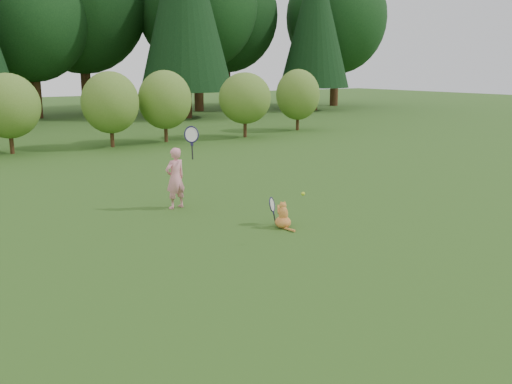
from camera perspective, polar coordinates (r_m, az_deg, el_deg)
ground at (r=9.40m, az=1.71°, el=-5.19°), size 100.00×100.00×0.00m
shrub_row at (r=20.99m, az=-19.57°, el=7.78°), size 28.00×3.00×2.80m
child at (r=11.69m, az=-8.02°, el=1.53°), size 0.75×0.52×1.87m
cat at (r=10.27m, az=2.68°, el=-2.20°), size 0.47×0.71×0.67m
tennis_ball at (r=9.22m, az=4.73°, el=-0.18°), size 0.06×0.06×0.06m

